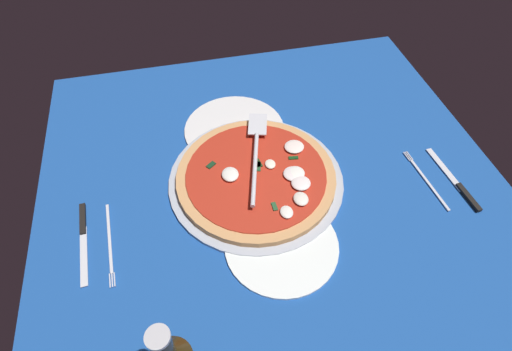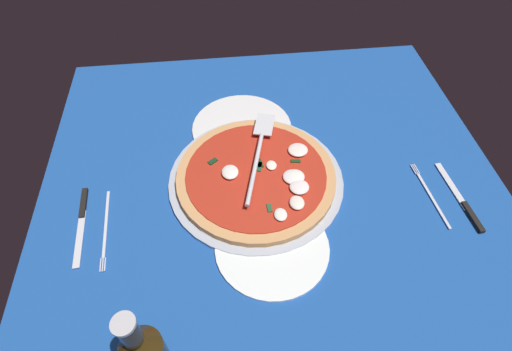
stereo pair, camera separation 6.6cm
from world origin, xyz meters
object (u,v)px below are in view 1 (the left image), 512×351
Objects in this scene: pizza at (257,176)px; pizza_server at (256,152)px; dinner_plate_right at (234,129)px; place_setting_near at (441,183)px; place_setting_far at (96,240)px; dinner_plate_left at (282,245)px.

pizza_server is (5.10, -0.77, 2.44)cm from pizza.
pizza_server is at bearing -168.26° from dinner_plate_right.
pizza_server is at bearing 65.38° from place_setting_near.
place_setting_far is (-26.36, 34.51, -0.14)cm from dinner_plate_right.
dinner_plate_right is at bearing 27.11° from pizza_server.
pizza is at bearing 72.11° from place_setting_near.
place_setting_near is (-28.50, -43.81, -0.15)cm from dinner_plate_right.
pizza reaches higher than place_setting_near.
place_setting_near is 0.93× the size of place_setting_far.
pizza is at bearing -173.84° from dinner_plate_right.
dinner_plate_left is at bearing -164.25° from pizza_server.
dinner_plate_right is 18.48cm from pizza.
pizza is 1.81× the size of place_setting_near.
pizza is (17.97, 0.92, 1.74)cm from dinner_plate_left.
pizza_server is at bearing -8.55° from pizza.
dinner_plate_left is 38.69cm from place_setting_far.
place_setting_near is at bearing -95.07° from pizza_server.
dinner_plate_right is 14.11cm from pizza_server.
pizza is 1.69× the size of place_setting_far.
place_setting_near is at bearing 84.99° from place_setting_far.
pizza_server reaches higher than place_setting_far.
pizza_server is at bearing 0.37° from dinner_plate_left.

